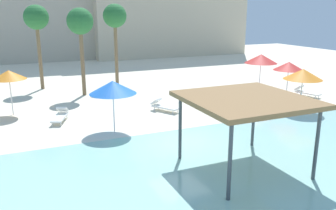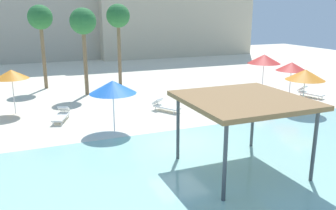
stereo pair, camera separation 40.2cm
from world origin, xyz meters
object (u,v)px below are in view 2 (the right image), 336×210
beach_umbrella_orange_1 (305,75)px  palm_tree_2 (83,23)px  beach_umbrella_red_0 (292,66)px  lounge_chair_5 (165,106)px  palm_tree_0 (118,18)px  palm_tree_1 (40,19)px  beach_umbrella_blue_2 (113,87)px  shade_pavilion (243,102)px  lounge_chair_1 (309,92)px  beach_umbrella_orange_4 (11,74)px  lounge_chair_2 (61,115)px  beach_umbrella_red_3 (264,59)px

beach_umbrella_orange_1 → palm_tree_2: 15.49m
beach_umbrella_red_0 → lounge_chair_5: size_ratio=1.42×
palm_tree_0 → palm_tree_1: size_ratio=1.01×
beach_umbrella_blue_2 → palm_tree_0: palm_tree_0 is taller
shade_pavilion → lounge_chair_1: shade_pavilion is taller
beach_umbrella_orange_4 → palm_tree_2: palm_tree_2 is taller
shade_pavilion → lounge_chair_2: (-5.84, 9.44, -2.45)m
lounge_chair_1 → palm_tree_2: bearing=-131.7°
shade_pavilion → beach_umbrella_blue_2: bearing=118.3°
beach_umbrella_orange_1 → lounge_chair_2: (-14.07, 3.91, -2.03)m
beach_umbrella_orange_1 → lounge_chair_5: size_ratio=1.39×
beach_umbrella_red_0 → beach_umbrella_orange_4: (-17.62, 3.98, -0.00)m
beach_umbrella_orange_1 → palm_tree_0: palm_tree_0 is taller
shade_pavilion → palm_tree_2: (-3.33, 15.43, 2.47)m
shade_pavilion → lounge_chair_5: (0.40, 9.03, -2.45)m
lounge_chair_2 → lounge_chair_5: 6.25m
lounge_chair_5 → palm_tree_1: bearing=-177.8°
beach_umbrella_red_0 → palm_tree_2: (-12.64, 7.44, 2.79)m
beach_umbrella_red_0 → lounge_chair_1: 3.17m
shade_pavilion → lounge_chair_5: size_ratio=2.29×
lounge_chair_1 → lounge_chair_5: 11.22m
beach_umbrella_orange_1 → palm_tree_0: bearing=124.3°
palm_tree_1 → palm_tree_2: bearing=-52.6°
shade_pavilion → palm_tree_0: bearing=90.4°
beach_umbrella_blue_2 → lounge_chair_1: beach_umbrella_blue_2 is taller
palm_tree_2 → beach_umbrella_orange_4: bearing=-145.2°
lounge_chair_1 → palm_tree_2: (-14.94, 6.94, 4.91)m
beach_umbrella_red_3 → palm_tree_0: 12.01m
palm_tree_2 → palm_tree_1: bearing=127.4°
palm_tree_1 → palm_tree_2: 4.44m
lounge_chair_2 → palm_tree_0: bearing=166.7°
shade_pavilion → palm_tree_0: size_ratio=0.66×
beach_umbrella_red_3 → palm_tree_0: size_ratio=0.44×
beach_umbrella_red_0 → palm_tree_1: bearing=144.5°
beach_umbrella_blue_2 → lounge_chair_1: 15.35m
shade_pavilion → beach_umbrella_orange_1: shade_pavilion is taller
beach_umbrella_red_0 → beach_umbrella_orange_4: size_ratio=1.00×
lounge_chair_2 → palm_tree_0: size_ratio=0.30×
beach_umbrella_red_0 → palm_tree_0: palm_tree_0 is taller
beach_umbrella_orange_1 → lounge_chair_5: 8.81m
lounge_chair_1 → beach_umbrella_orange_4: bearing=-116.8°
lounge_chair_5 → palm_tree_2: bearing=179.5°
beach_umbrella_orange_4 → palm_tree_0: bearing=35.5°
lounge_chair_2 → palm_tree_0: (5.71, 8.36, 5.22)m
palm_tree_0 → shade_pavilion: bearing=-89.6°
beach_umbrella_blue_2 → beach_umbrella_orange_4: 7.33m
palm_tree_1 → beach_umbrella_red_3: bearing=-27.0°
beach_umbrella_blue_2 → palm_tree_1: palm_tree_1 is taller
beach_umbrella_red_0 → lounge_chair_5: beach_umbrella_red_0 is taller
lounge_chair_1 → palm_tree_0: (-11.74, 9.32, 5.22)m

